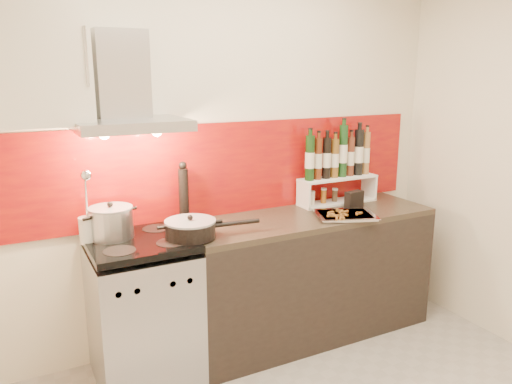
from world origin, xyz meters
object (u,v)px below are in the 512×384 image
range_stove (144,312)px  baking_tray (345,215)px  stock_pot (111,222)px  pepper_mill (184,194)px  saute_pan (192,229)px  counter (308,274)px

range_stove → baking_tray: 1.47m
range_stove → stock_pot: (-0.14, 0.10, 0.56)m
range_stove → baking_tray: (1.38, -0.16, 0.47)m
range_stove → pepper_mill: (0.35, 0.20, 0.66)m
range_stove → baking_tray: size_ratio=1.89×
range_stove → stock_pot: 0.59m
stock_pot → baking_tray: stock_pot is taller
saute_pan → pepper_mill: 0.34m
range_stove → pepper_mill: 0.77m
counter → baking_tray: baking_tray is taller
baking_tray → counter: bearing=137.5°
counter → stock_pot: bearing=175.8°
counter → range_stove: bearing=-179.8°
stock_pot → counter: bearing=-4.2°
saute_pan → pepper_mill: bearing=78.3°
counter → saute_pan: saute_pan is taller
counter → baking_tray: 0.53m
stock_pot → saute_pan: size_ratio=0.44×
stock_pot → saute_pan: 0.48m
range_stove → counter: bearing=0.2°
counter → pepper_mill: (-0.85, 0.19, 0.65)m
saute_pan → baking_tray: 1.10m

